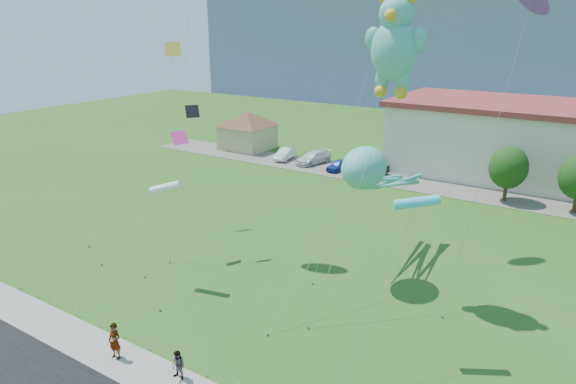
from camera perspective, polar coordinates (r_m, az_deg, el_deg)
The scene contains 21 objects.
ground at distance 29.45m, azimuth -11.93°, elevation -16.13°, with size 160.00×160.00×0.00m, color #285919.
sidewalk at distance 27.95m, azimuth -16.06°, elevation -18.49°, with size 80.00×2.50×0.10m, color gray.
parking_strip at distance 57.15m, azimuth 13.22°, elevation 1.12°, with size 70.00×6.00×0.06m, color #59544C.
hill_ridge at distance 137.98m, azimuth 26.27°, elevation 14.89°, with size 160.00×50.00×25.00m, color slate.
pavilion at distance 70.16m, azimuth -4.53°, elevation 7.24°, with size 9.20×9.20×5.00m.
rope_fence at distance 28.59m, azimuth -13.85°, elevation -16.85°, with size 26.05×0.05×0.50m.
tree_near at distance 53.00m, azimuth 23.30°, elevation 2.53°, with size 3.60×3.60×5.47m.
pedestrian_left at distance 28.51m, azimuth -18.69°, elevation -15.41°, with size 0.72×0.47×1.98m, color gray.
pedestrian_right at distance 26.45m, azimuth -12.10°, elevation -18.31°, with size 0.74×0.58×1.52m, color gray.
parked_car_silver at distance 64.57m, azimuth -0.30°, elevation 4.25°, with size 1.47×4.22×1.39m, color silver.
parked_car_white at distance 62.75m, azimuth 2.85°, elevation 3.85°, with size 2.04×5.03×1.46m, color silver.
parked_car_blue at distance 60.05m, azimuth 5.61°, elevation 3.00°, with size 1.45×3.59×1.22m, color navy.
parked_car_black at distance 57.94m, azimuth 9.52°, elevation 2.33°, with size 1.45×4.15×1.37m, color black.
octopus_kite at distance 34.42m, azimuth 9.38°, elevation 1.88°, with size 2.74×16.45×9.07m.
teddy_bear_kite at distance 30.78m, azimuth 11.80°, elevation 15.95°, with size 3.68×8.18×18.15m.
small_kite_pink at distance 37.34m, azimuth -12.85°, elevation 4.47°, with size 4.01×5.92×9.16m.
small_kite_cyan at distance 25.55m, azimuth 14.04°, elevation -1.28°, with size 1.54×6.55×8.64m.
small_kite_white at distance 33.24m, azimuth -13.44°, elevation 0.40°, with size 2.42×4.40×7.00m.
small_kite_purple at distance 34.91m, azimuth 25.24°, elevation 18.17°, with size 2.21×8.47×18.50m.
small_kite_black at distance 42.89m, azimuth -11.83°, elevation 7.12°, with size 3.83×9.63×9.97m.
small_kite_yellow at distance 37.79m, azimuth -13.05°, elevation 12.26°, with size 2.84×6.89×15.12m.
Camera 1 is at (17.73, -16.78, 16.48)m, focal length 32.00 mm.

